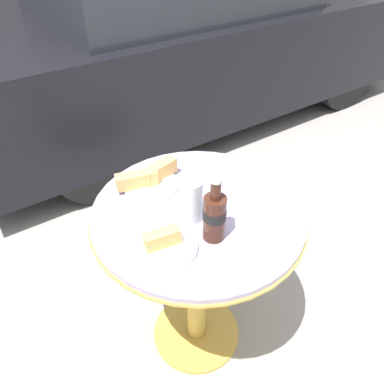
# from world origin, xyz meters

# --- Properties ---
(ground_plane) EXTENTS (30.00, 30.00, 0.00)m
(ground_plane) POSITION_xyz_m (0.00, 0.00, 0.00)
(ground_plane) COLOR gray
(bistro_table) EXTENTS (0.73, 0.73, 0.77)m
(bistro_table) POSITION_xyz_m (0.00, 0.00, 0.58)
(bistro_table) COLOR gold
(bistro_table) RESTS_ON ground_plane
(cola_bottle_left) EXTENTS (0.07, 0.07, 0.22)m
(cola_bottle_left) POSITION_xyz_m (-0.03, -0.13, 0.86)
(cola_bottle_left) COLOR #3D1E14
(cola_bottle_left) RESTS_ON bistro_table
(drinking_glass) EXTENTS (0.08, 0.08, 0.15)m
(drinking_glass) POSITION_xyz_m (-0.04, -0.02, 0.84)
(drinking_glass) COLOR black
(drinking_glass) RESTS_ON bistro_table
(lunch_plate_near) EXTENTS (0.21, 0.21, 0.07)m
(lunch_plate_near) POSITION_xyz_m (-0.19, -0.09, 0.79)
(lunch_plate_near) COLOR white
(lunch_plate_near) RESTS_ON bistro_table
(lunch_plate_far) EXTENTS (0.24, 0.20, 0.07)m
(lunch_plate_far) POSITION_xyz_m (-0.07, 0.21, 0.80)
(lunch_plate_far) COLOR white
(lunch_plate_far) RESTS_ON bistro_table
(parked_car) EXTENTS (3.86, 1.77, 1.34)m
(parked_car) POSITION_xyz_m (1.22, 2.00, 0.64)
(parked_car) COLOR black
(parked_car) RESTS_ON ground_plane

